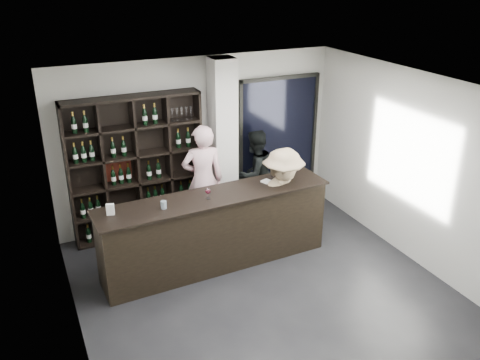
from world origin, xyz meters
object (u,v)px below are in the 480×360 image
taster_pink (203,180)px  taster_black (255,174)px  wine_shelf (137,168)px  customer (282,202)px  tasting_counter (216,230)px

taster_pink → taster_black: 1.12m
wine_shelf → taster_pink: bearing=-22.1°
wine_shelf → customer: (1.90, -1.52, -0.33)m
wine_shelf → taster_pink: size_ratio=1.25×
taster_black → taster_pink: bearing=-5.6°
customer → wine_shelf: bearing=126.7°
wine_shelf → customer: bearing=-38.6°
tasting_counter → customer: size_ratio=2.04×
customer → tasting_counter: bearing=162.7°
taster_pink → taster_black: (1.08, 0.24, -0.15)m
taster_black → wine_shelf: bearing=-22.7°
tasting_counter → customer: customer is taller
taster_black → tasting_counter: bearing=27.3°
tasting_counter → customer: (1.10, -0.05, 0.28)m
taster_pink → customer: (0.90, -1.11, -0.09)m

